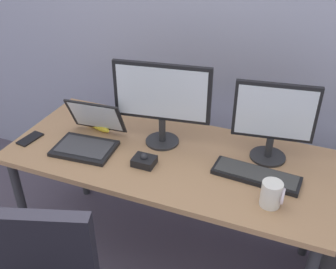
% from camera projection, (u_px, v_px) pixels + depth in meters
% --- Properties ---
extents(ground_plane, '(8.00, 8.00, 0.00)m').
position_uv_depth(ground_plane, '(168.00, 253.00, 2.40)').
color(ground_plane, '#4C4352').
extents(desk, '(1.65, 0.73, 0.74)m').
position_uv_depth(desk, '(168.00, 166.00, 2.05)').
color(desk, '#A67A54').
rests_on(desk, ground).
extents(monitor_main, '(0.50, 0.18, 0.45)m').
position_uv_depth(monitor_main, '(162.00, 98.00, 1.96)').
color(monitor_main, '#262628').
rests_on(monitor_main, desk).
extents(monitor_side, '(0.39, 0.18, 0.41)m').
position_uv_depth(monitor_side, '(274.00, 118.00, 1.86)').
color(monitor_side, '#262628').
rests_on(monitor_side, desk).
extents(keyboard, '(0.42, 0.16, 0.03)m').
position_uv_depth(keyboard, '(256.00, 175.00, 1.84)').
color(keyboard, black).
rests_on(keyboard, desk).
extents(laptop, '(0.33, 0.34, 0.22)m').
position_uv_depth(laptop, '(89.00, 136.00, 2.06)').
color(laptop, black).
rests_on(laptop, desk).
extents(trackball_mouse, '(0.11, 0.09, 0.07)m').
position_uv_depth(trackball_mouse, '(144.00, 161.00, 1.92)').
color(trackball_mouse, black).
rests_on(trackball_mouse, desk).
extents(coffee_mug, '(0.10, 0.09, 0.12)m').
position_uv_depth(coffee_mug, '(272.00, 194.00, 1.65)').
color(coffee_mug, silver).
rests_on(coffee_mug, desk).
extents(cell_phone, '(0.09, 0.15, 0.01)m').
position_uv_depth(cell_phone, '(30.00, 139.00, 2.12)').
color(cell_phone, black).
rests_on(cell_phone, desk).
extents(banana, '(0.19, 0.10, 0.04)m').
position_uv_depth(banana, '(98.00, 126.00, 2.21)').
color(banana, yellow).
rests_on(banana, desk).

